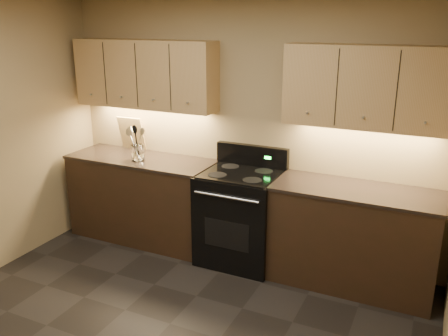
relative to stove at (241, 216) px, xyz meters
The scene contains 13 objects.
wall_back 0.88m from the stove, 104.10° to the left, with size 4.00×0.04×2.60m, color #9C845B.
counter_left 1.18m from the stove, behind, with size 1.62×0.62×0.93m.
counter_right 1.10m from the stove, ahead, with size 1.46×0.62×0.93m.
stove is the anchor object (origin of this frame).
upper_cab_left 1.78m from the stove, behind, with size 1.60×0.30×0.70m, color tan.
upper_cab_right 1.73m from the stove, ahead, with size 1.44×0.30×0.70m, color tan.
outlet_plate 1.55m from the stove, 167.24° to the left, with size 0.09×0.01×0.12m, color #B2B5BA.
utensil_crock 1.27m from the stove, behind, with size 0.14×0.14×0.17m.
cutting_board 1.61m from the stove, 169.93° to the left, with size 0.31×0.02×0.39m, color tan.
wooden_spoon 1.35m from the stove, behind, with size 0.06×0.06×0.34m, color tan, non-canonical shape.
black_spoon 1.32m from the stove, behind, with size 0.06×0.06×0.35m, color black, non-canonical shape.
steel_spatula 1.31m from the stove, behind, with size 0.08×0.08×0.36m, color silver, non-canonical shape.
steel_skimmer 1.29m from the stove, behind, with size 0.09×0.09×0.33m, color silver, non-canonical shape.
Camera 1 is at (1.79, -2.32, 2.36)m, focal length 38.00 mm.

